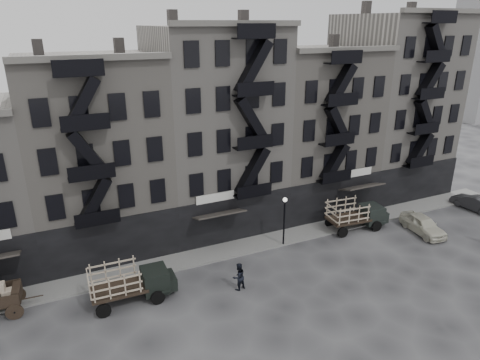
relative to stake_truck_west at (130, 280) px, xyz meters
name	(u,v)px	position (x,y,z in m)	size (l,w,h in m)	color
ground	(266,270)	(9.80, -0.42, -1.56)	(140.00, 140.00, 0.00)	#38383A
sidewalk	(244,246)	(9.80, 3.33, -1.48)	(55.00, 2.50, 0.15)	slate
building_midwest	(97,155)	(-0.20, 9.40, 5.95)	(10.00, 11.35, 16.20)	gray
building_center	(215,129)	(9.80, 9.40, 6.95)	(10.00, 11.35, 18.20)	gray
building_mideast	(311,129)	(19.80, 9.40, 5.95)	(10.00, 11.35, 16.20)	gray
building_east	(391,106)	(29.80, 9.40, 7.45)	(10.00, 11.35, 19.20)	gray
lamp_post	(284,215)	(12.80, 2.18, 1.23)	(0.36, 0.36, 4.28)	black
stake_truck_west	(130,280)	(0.00, 0.00, 0.00)	(5.50, 2.40, 2.73)	black
stake_truck_east	(356,213)	(20.13, 2.16, 0.02)	(5.66, 2.71, 2.76)	black
car_east	(423,225)	(24.95, -0.92, -0.77)	(1.85, 4.60, 1.57)	beige
car_far	(474,203)	(33.37, 0.56, -0.83)	(1.53, 4.40, 1.45)	#232326
pedestrian_mid	(239,277)	(6.93, -1.80, -0.56)	(0.97, 0.75, 1.99)	black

